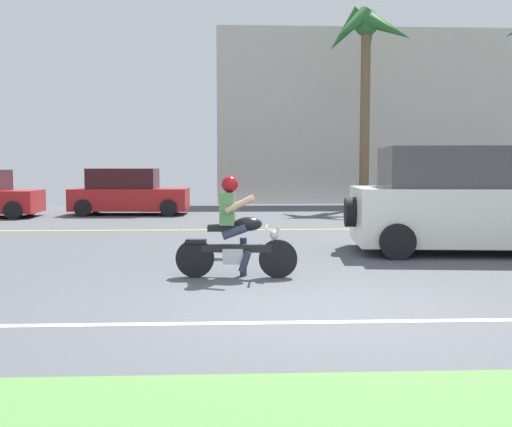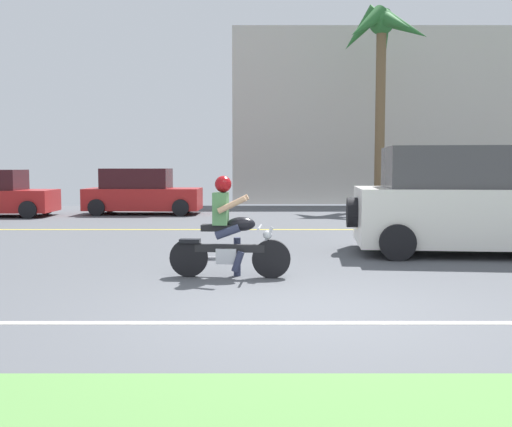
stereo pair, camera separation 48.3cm
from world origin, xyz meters
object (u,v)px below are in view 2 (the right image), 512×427
Objects in this scene: palm_tree_1 at (385,41)px; parked_car_1 at (145,193)px; suv_nearby at (478,202)px; motorcyclist at (232,235)px.

parked_car_1 is at bearing -163.03° from palm_tree_1.
parked_car_1 is 0.50× the size of palm_tree_1.
suv_nearby is 0.60× the size of palm_tree_1.
suv_nearby is (4.52, 2.41, 0.34)m from motorcyclist.
motorcyclist is 0.23× the size of palm_tree_1.
suv_nearby is at bearing -93.39° from palm_tree_1.
parked_car_1 is (-8.07, 9.24, -0.24)m from suv_nearby.
motorcyclist is 0.38× the size of suv_nearby.
motorcyclist is at bearing -73.04° from parked_car_1.
motorcyclist is at bearing -151.98° from suv_nearby.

